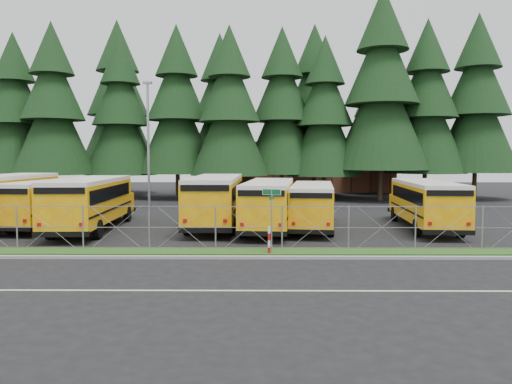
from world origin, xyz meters
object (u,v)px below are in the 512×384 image
(bus_1, at_px, (57,203))
(bus_east, at_px, (425,205))
(street_sign, at_px, (272,207))
(striped_bollard, at_px, (269,240))
(bus_5, at_px, (269,205))
(light_standard, at_px, (148,140))
(bus_2, at_px, (92,204))
(bus_0, at_px, (3,201))
(bus_6, at_px, (312,206))
(bus_4, at_px, (216,202))

(bus_1, distance_m, bus_east, 21.87)
(street_sign, distance_m, striped_bollard, 1.44)
(bus_5, height_order, light_standard, light_standard)
(bus_5, xyz_separation_m, bus_east, (9.02, 0.44, -0.01))
(bus_2, height_order, bus_east, bus_2)
(bus_0, xyz_separation_m, bus_5, (15.89, -1.12, -0.14))
(street_sign, bearing_deg, light_standard, 116.72)
(bus_east, xyz_separation_m, striped_bollard, (-9.17, -7.65, -0.79))
(bus_0, distance_m, bus_1, 3.09)
(bus_1, xyz_separation_m, light_standard, (3.35, 10.03, 4.11))
(bus_0, bearing_deg, bus_6, 0.32)
(bus_east, distance_m, striped_bollard, 11.97)
(bus_2, distance_m, striped_bollard, 12.23)
(bus_2, bearing_deg, light_standard, 84.08)
(bus_2, bearing_deg, striped_bollard, -38.02)
(bus_2, xyz_separation_m, bus_5, (10.12, 0.17, -0.08))
(bus_5, height_order, street_sign, street_sign)
(bus_6, bearing_deg, bus_2, -170.06)
(bus_6, distance_m, bus_east, 6.51)
(street_sign, height_order, striped_bollard, street_sign)
(bus_2, xyz_separation_m, bus_4, (6.96, 1.40, 0.03))
(bus_0, xyz_separation_m, bus_1, (3.06, 0.39, -0.16))
(bus_6, bearing_deg, bus_east, 6.39)
(street_sign, bearing_deg, bus_4, 110.28)
(street_sign, relative_size, light_standard, 0.28)
(bus_east, height_order, striped_bollard, bus_east)
(bus_0, relative_size, bus_1, 1.11)
(bus_1, xyz_separation_m, bus_6, (15.34, -1.01, -0.08))
(bus_1, height_order, bus_2, bus_2)
(bus_2, xyz_separation_m, light_standard, (0.64, 11.72, 4.01))
(bus_6, relative_size, light_standard, 0.98)
(bus_4, distance_m, striped_bollard, 9.01)
(bus_6, bearing_deg, bus_5, -161.85)
(bus_0, distance_m, light_standard, 12.86)
(bus_4, relative_size, bus_6, 1.16)
(bus_0, bearing_deg, bus_1, 9.50)
(bus_east, relative_size, striped_bollard, 8.83)
(bus_6, xyz_separation_m, light_standard, (-11.99, 11.04, 4.20))
(bus_4, relative_size, bus_east, 1.09)
(street_sign, bearing_deg, bus_2, 145.11)
(bus_0, relative_size, bus_east, 1.11)
(bus_4, bearing_deg, bus_6, -6.49)
(bus_1, height_order, striped_bollard, bus_1)
(bus_0, bearing_deg, bus_5, -1.78)
(bus_1, xyz_separation_m, street_sign, (12.78, -8.70, 0.65))
(street_sign, xyz_separation_m, light_standard, (-9.43, 18.74, 3.47))
(bus_4, xyz_separation_m, street_sign, (3.12, -8.43, 0.52))
(light_standard, bearing_deg, bus_2, -93.12)
(bus_4, bearing_deg, striped_bollard, -69.48)
(bus_2, xyz_separation_m, street_sign, (10.07, -7.02, 0.55))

